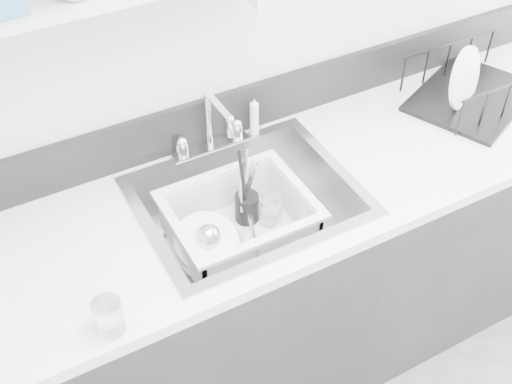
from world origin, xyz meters
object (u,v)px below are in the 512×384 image
counter_run (249,294)px  wash_tub (240,223)px  sink (248,218)px  dish_rack (476,80)px

counter_run → wash_tub: 0.38m
sink → wash_tub: size_ratio=1.52×
dish_rack → counter_run: bearing=160.7°
wash_tub → dish_rack: dish_rack is taller
counter_run → wash_tub: size_ratio=7.61×
counter_run → wash_tub: bearing=-167.2°
sink → counter_run: bearing=0.0°
counter_run → sink: sink is taller
dish_rack → sink: bearing=160.7°
sink → dish_rack: dish_rack is taller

